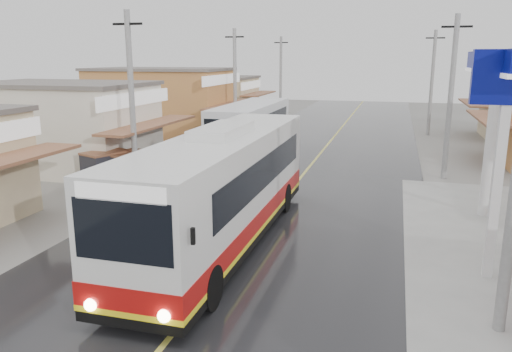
# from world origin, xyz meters

# --- Properties ---
(ground) EXTENTS (120.00, 120.00, 0.00)m
(ground) POSITION_xyz_m (0.00, 0.00, 0.00)
(ground) COLOR slate
(ground) RESTS_ON ground
(road) EXTENTS (12.00, 90.00, 0.02)m
(road) POSITION_xyz_m (0.00, 15.00, 0.01)
(road) COLOR black
(road) RESTS_ON ground
(centre_line) EXTENTS (0.15, 90.00, 0.01)m
(centre_line) POSITION_xyz_m (0.00, 15.00, 0.02)
(centre_line) COLOR #D8CC4C
(centre_line) RESTS_ON road
(shopfronts_left) EXTENTS (11.00, 44.00, 5.20)m
(shopfronts_left) POSITION_xyz_m (-13.00, 18.00, 0.00)
(shopfronts_left) COLOR tan
(shopfronts_left) RESTS_ON ground
(utility_poles_left) EXTENTS (1.60, 50.00, 8.00)m
(utility_poles_left) POSITION_xyz_m (-7.00, 16.00, 0.00)
(utility_poles_left) COLOR gray
(utility_poles_left) RESTS_ON ground
(utility_poles_right) EXTENTS (1.60, 36.00, 8.00)m
(utility_poles_right) POSITION_xyz_m (7.00, 15.00, 0.00)
(utility_poles_right) COLOR gray
(utility_poles_right) RESTS_ON ground
(coach_bus) EXTENTS (2.94, 12.50, 3.89)m
(coach_bus) POSITION_xyz_m (-0.74, 3.52, 1.88)
(coach_bus) COLOR silver
(coach_bus) RESTS_ON road
(second_bus) EXTENTS (2.69, 9.73, 3.23)m
(second_bus) POSITION_xyz_m (-4.01, 17.90, 1.74)
(second_bus) COLOR silver
(second_bus) RESTS_ON road
(cyclist) EXTENTS (1.24, 2.04, 2.07)m
(cyclist) POSITION_xyz_m (-2.83, 4.23, 0.68)
(cyclist) COLOR black
(cyclist) RESTS_ON ground
(tricycle_near) EXTENTS (2.12, 2.58, 1.70)m
(tricycle_near) POSITION_xyz_m (-8.56, 9.00, 0.97)
(tricycle_near) COLOR #26262D
(tricycle_near) RESTS_ON ground
(tricycle_far) EXTENTS (1.82, 2.37, 1.62)m
(tricycle_far) POSITION_xyz_m (-7.65, 9.46, 0.93)
(tricycle_far) COLOR #26262D
(tricycle_far) RESTS_ON ground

